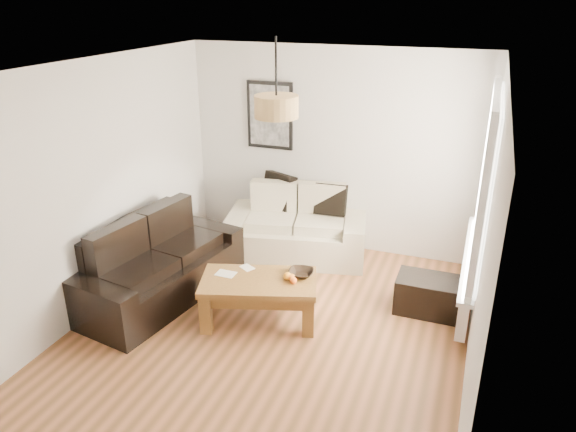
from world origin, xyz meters
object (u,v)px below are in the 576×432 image
(loveseat_cream, at_px, (296,224))
(ottoman, at_px, (428,295))
(sofa_leather, at_px, (157,261))
(coffee_table, at_px, (259,300))

(loveseat_cream, distance_m, ottoman, 1.95)
(ottoman, bearing_deg, sofa_leather, -166.08)
(sofa_leather, xyz_separation_m, coffee_table, (1.26, -0.07, -0.19))
(loveseat_cream, bearing_deg, ottoman, -36.08)
(coffee_table, bearing_deg, ottoman, 25.87)
(sofa_leather, relative_size, coffee_table, 1.69)
(ottoman, bearing_deg, loveseat_cream, 156.16)
(loveseat_cream, height_order, sofa_leather, loveseat_cream)
(loveseat_cream, distance_m, sofa_leather, 1.86)
(loveseat_cream, height_order, coffee_table, loveseat_cream)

